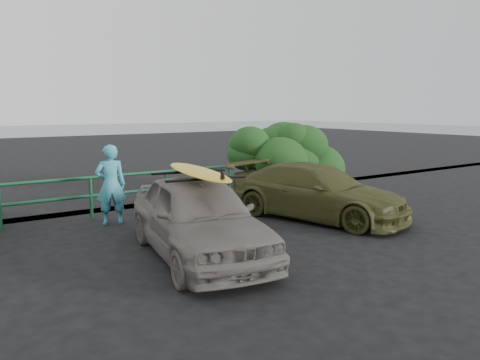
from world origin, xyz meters
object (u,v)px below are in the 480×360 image
object	(u,v)px
man	(111,185)
surfboard	(198,172)
guardrail	(130,193)
olive_vehicle	(316,192)
sedan	(198,217)

from	to	relation	value
man	surfboard	xyz separation A→B (m)	(0.51, -3.20, 0.63)
surfboard	guardrail	bearing A→B (deg)	96.07
olive_vehicle	surfboard	world-z (taller)	surfboard
olive_vehicle	guardrail	bearing A→B (deg)	121.97
guardrail	olive_vehicle	xyz separation A→B (m)	(3.55, -3.06, 0.14)
sedan	surfboard	size ratio (longest dim) A/B	1.51
olive_vehicle	surfboard	distance (m)	4.05
guardrail	man	world-z (taller)	man
sedan	olive_vehicle	xyz separation A→B (m)	(3.82, 1.00, -0.08)
surfboard	sedan	bearing A→B (deg)	99.98
olive_vehicle	man	distance (m)	4.87
olive_vehicle	man	size ratio (longest dim) A/B	2.44
olive_vehicle	man	bearing A→B (deg)	135.81
man	surfboard	world-z (taller)	man
guardrail	sedan	xyz separation A→B (m)	(-0.28, -4.06, 0.21)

